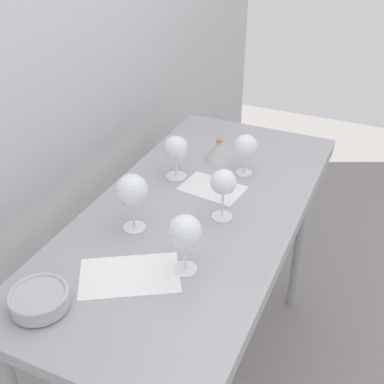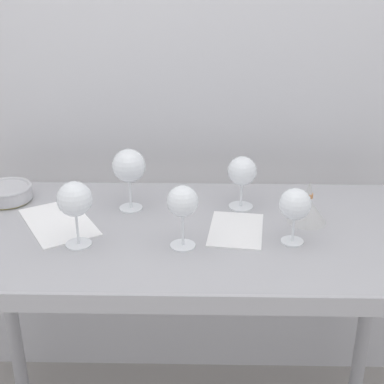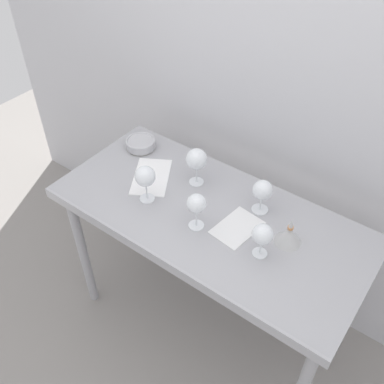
# 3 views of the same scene
# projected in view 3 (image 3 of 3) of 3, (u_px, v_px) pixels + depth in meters

# --- Properties ---
(ground_plane) EXTENTS (6.00, 6.00, 0.00)m
(ground_plane) POSITION_uv_depth(u_px,v_px,m) (206.00, 322.00, 2.50)
(ground_plane) COLOR gray
(back_wall) EXTENTS (3.80, 0.04, 2.60)m
(back_wall) POSITION_uv_depth(u_px,v_px,m) (276.00, 85.00, 1.92)
(back_wall) COLOR silver
(back_wall) RESTS_ON ground_plane
(steel_counter) EXTENTS (1.40, 0.65, 0.90)m
(steel_counter) POSITION_uv_depth(u_px,v_px,m) (209.00, 229.00, 1.96)
(steel_counter) COLOR #A3A3A9
(steel_counter) RESTS_ON ground_plane
(wine_glass_near_center) EXTENTS (0.08, 0.08, 0.17)m
(wine_glass_near_center) POSITION_uv_depth(u_px,v_px,m) (197.00, 204.00, 1.75)
(wine_glass_near_center) COLOR white
(wine_glass_near_center) RESTS_ON steel_counter
(wine_glass_near_left) EXTENTS (0.09, 0.09, 0.18)m
(wine_glass_near_left) POSITION_uv_depth(u_px,v_px,m) (145.00, 177.00, 1.87)
(wine_glass_near_left) COLOR white
(wine_glass_near_left) RESTS_ON steel_counter
(wine_glass_far_left) EXTENTS (0.10, 0.10, 0.19)m
(wine_glass_far_left) POSITION_uv_depth(u_px,v_px,m) (197.00, 160.00, 1.95)
(wine_glass_far_left) COLOR white
(wine_glass_far_left) RESTS_ON steel_counter
(wine_glass_near_right) EXTENTS (0.08, 0.08, 0.15)m
(wine_glass_near_right) POSITION_uv_depth(u_px,v_px,m) (263.00, 235.00, 1.65)
(wine_glass_near_right) COLOR white
(wine_glass_near_right) RESTS_ON steel_counter
(wine_glass_far_right) EXTENTS (0.09, 0.09, 0.16)m
(wine_glass_far_right) POSITION_uv_depth(u_px,v_px,m) (262.00, 191.00, 1.83)
(wine_glass_far_right) COLOR white
(wine_glass_far_right) RESTS_ON steel_counter
(tasting_sheet_upper) EXTENTS (0.17, 0.23, 0.00)m
(tasting_sheet_upper) POSITION_uv_depth(u_px,v_px,m) (237.00, 227.00, 1.82)
(tasting_sheet_upper) COLOR white
(tasting_sheet_upper) RESTS_ON steel_counter
(tasting_sheet_lower) EXTENTS (0.28, 0.32, 0.00)m
(tasting_sheet_lower) POSITION_uv_depth(u_px,v_px,m) (151.00, 177.00, 2.07)
(tasting_sheet_lower) COLOR white
(tasting_sheet_lower) RESTS_ON steel_counter
(tasting_bowl) EXTENTS (0.15, 0.15, 0.05)m
(tasting_bowl) POSITION_uv_depth(u_px,v_px,m) (141.00, 143.00, 2.22)
(tasting_bowl) COLOR #DBCC66
(tasting_bowl) RESTS_ON steel_counter
(decanter_funnel) EXTENTS (0.11, 0.11, 0.13)m
(decanter_funnel) POSITION_uv_depth(u_px,v_px,m) (289.00, 235.00, 1.74)
(decanter_funnel) COLOR #B6B6B6
(decanter_funnel) RESTS_ON steel_counter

